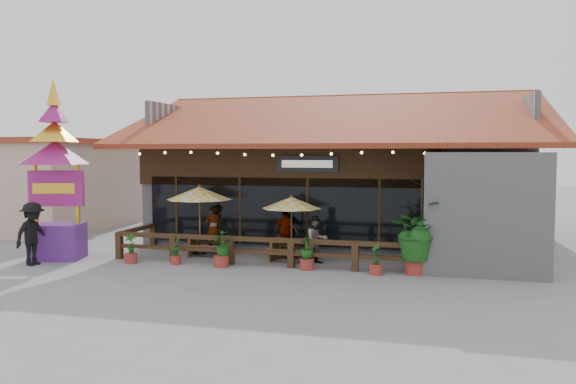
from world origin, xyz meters
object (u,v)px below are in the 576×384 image
(pedestrian, at_px, (33,234))
(picnic_table_left, at_px, (208,243))
(umbrella_left, at_px, (199,194))
(picnic_table_right, at_px, (292,246))
(thai_sign_tower, at_px, (55,157))
(tropical_plant, at_px, (416,232))
(umbrella_right, at_px, (292,203))

(pedestrian, bearing_deg, picnic_table_left, -48.55)
(umbrella_left, relative_size, picnic_table_left, 1.92)
(picnic_table_right, bearing_deg, pedestrian, -160.18)
(thai_sign_tower, distance_m, tropical_plant, 11.98)
(picnic_table_left, bearing_deg, umbrella_left, 169.09)
(picnic_table_left, distance_m, pedestrian, 5.65)
(thai_sign_tower, bearing_deg, picnic_table_right, 12.59)
(umbrella_right, height_order, picnic_table_left, umbrella_right)
(umbrella_left, xyz_separation_m, picnic_table_left, (0.34, -0.07, -1.71))
(umbrella_right, distance_m, thai_sign_tower, 8.04)
(umbrella_right, bearing_deg, picnic_table_left, -177.32)
(thai_sign_tower, xyz_separation_m, pedestrian, (-0.10, -1.09, -2.42))
(tropical_plant, distance_m, pedestrian, 11.98)
(thai_sign_tower, bearing_deg, tropical_plant, 2.76)
(umbrella_right, distance_m, picnic_table_left, 3.31)
(thai_sign_tower, bearing_deg, umbrella_left, 24.99)
(picnic_table_left, bearing_deg, picnic_table_right, -3.92)
(umbrella_left, xyz_separation_m, thai_sign_tower, (-4.30, -2.00, 1.27))
(umbrella_left, bearing_deg, picnic_table_left, -10.91)
(picnic_table_right, distance_m, pedestrian, 8.33)
(umbrella_right, height_order, thai_sign_tower, thai_sign_tower)
(umbrella_right, relative_size, tropical_plant, 1.03)
(thai_sign_tower, relative_size, pedestrian, 3.22)
(umbrella_right, xyz_separation_m, pedestrian, (-7.71, -3.17, -0.88))
(thai_sign_tower, height_order, tropical_plant, thai_sign_tower)
(picnic_table_left, height_order, picnic_table_right, picnic_table_right)
(umbrella_right, bearing_deg, umbrella_left, -178.74)
(picnic_table_left, xyz_separation_m, thai_sign_tower, (-4.64, -1.94, 2.98))
(umbrella_right, relative_size, picnic_table_right, 1.42)
(thai_sign_tower, relative_size, tropical_plant, 2.97)
(picnic_table_left, bearing_deg, umbrella_right, 2.68)
(picnic_table_left, relative_size, pedestrian, 0.73)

